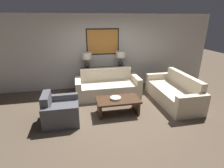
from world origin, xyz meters
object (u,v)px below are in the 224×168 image
(table_lamp_left, at_px, (87,58))
(coffee_table, at_px, (118,103))
(couch_by_side, at_px, (173,93))
(armchair_near_back_wall, at_px, (60,111))
(console_table, at_px, (104,78))
(decorative_bowl, at_px, (115,98))
(couch_by_back_wall, at_px, (108,87))
(table_lamp_right, at_px, (121,57))

(table_lamp_left, distance_m, coffee_table, 2.22)
(table_lamp_left, relative_size, couch_by_side, 0.27)
(couch_by_side, relative_size, armchair_near_back_wall, 2.31)
(console_table, distance_m, table_lamp_left, 0.99)
(couch_by_side, distance_m, coffee_table, 1.90)
(coffee_table, xyz_separation_m, armchair_near_back_wall, (-1.53, -0.09, -0.04))
(table_lamp_left, bearing_deg, console_table, 0.00)
(decorative_bowl, bearing_deg, table_lamp_left, 107.77)
(couch_by_back_wall, height_order, decorative_bowl, couch_by_back_wall)
(coffee_table, height_order, decorative_bowl, decorative_bowl)
(coffee_table, bearing_deg, couch_by_side, 10.47)
(console_table, bearing_deg, table_lamp_right, 0.00)
(decorative_bowl, bearing_deg, console_table, 89.90)
(console_table, xyz_separation_m, decorative_bowl, (-0.00, -1.90, 0.05))
(couch_by_side, relative_size, coffee_table, 1.81)
(table_lamp_left, bearing_deg, decorative_bowl, -72.23)
(decorative_bowl, distance_m, armchair_near_back_wall, 1.48)
(table_lamp_left, xyz_separation_m, couch_by_back_wall, (0.61, -0.68, -0.88))
(couch_by_back_wall, distance_m, armchair_near_back_wall, 1.98)
(table_lamp_left, height_order, table_lamp_right, same)
(console_table, height_order, couch_by_side, couch_by_side)
(couch_by_back_wall, height_order, armchair_near_back_wall, couch_by_back_wall)
(console_table, distance_m, armchair_near_back_wall, 2.49)
(console_table, relative_size, couch_by_side, 0.79)
(table_lamp_right, bearing_deg, decorative_bowl, -107.94)
(table_lamp_right, distance_m, decorative_bowl, 2.13)
(table_lamp_left, bearing_deg, couch_by_side, -31.80)
(table_lamp_left, distance_m, armchair_near_back_wall, 2.37)
(table_lamp_left, height_order, decorative_bowl, table_lamp_left)
(decorative_bowl, bearing_deg, armchair_near_back_wall, -175.55)
(table_lamp_right, xyz_separation_m, couch_by_side, (1.32, -1.58, -0.88))
(couch_by_side, distance_m, armchair_near_back_wall, 3.42)
(table_lamp_right, bearing_deg, coffee_table, -105.87)
(console_table, distance_m, table_lamp_right, 0.99)
(table_lamp_left, xyz_separation_m, table_lamp_right, (1.23, 0.00, 0.00))
(coffee_table, xyz_separation_m, decorative_bowl, (-0.07, 0.02, 0.14))
(console_table, xyz_separation_m, armchair_near_back_wall, (-1.46, -2.02, -0.13))
(decorative_bowl, bearing_deg, table_lamp_right, 72.06)
(console_table, distance_m, couch_by_side, 2.50)
(table_lamp_right, height_order, couch_by_side, table_lamp_right)
(armchair_near_back_wall, bearing_deg, couch_by_side, 7.36)
(console_table, distance_m, coffee_table, 1.93)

